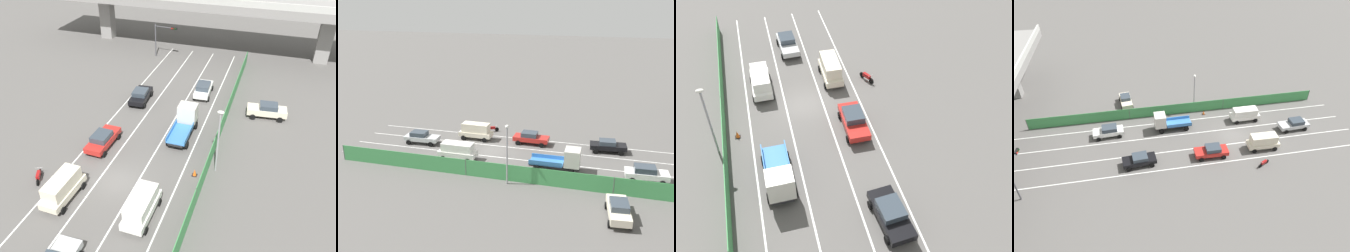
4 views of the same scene
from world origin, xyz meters
The scene contains 17 objects.
ground_plane centered at (0.00, 0.00, 0.00)m, with size 300.00×300.00×0.00m, color #565451.
lane_line_left_edge centered at (-5.12, 6.98, 0.00)m, with size 0.14×49.95×0.01m, color silver.
lane_line_mid_left centered at (-1.71, 6.98, 0.00)m, with size 0.14×49.95×0.01m, color silver.
lane_line_mid_right centered at (1.71, 6.98, 0.00)m, with size 0.14×49.95×0.01m, color silver.
lane_line_right_edge centered at (5.12, 6.98, 0.00)m, with size 0.14×49.95×0.01m, color silver.
green_fence centered at (7.24, 6.98, 0.92)m, with size 0.10×46.05×1.85m.
car_sedan_silver centered at (0.02, -9.72, 0.88)m, with size 2.14×4.59×1.60m.
car_sedan_red centered at (-3.58, 4.15, 0.89)m, with size 2.11×4.59×1.62m.
car_sedan_black centered at (-3.48, 13.91, 0.87)m, with size 2.35×4.52×1.55m.
car_van_cream centered at (-3.33, -3.34, 1.25)m, with size 2.02×4.44×2.22m.
car_sedan_white centered at (3.42, 17.88, 0.92)m, with size 2.19×4.46×1.66m.
car_van_white centered at (3.55, -3.13, 1.18)m, with size 2.01×4.51×2.07m.
flatbed_truck_blue centered at (3.48, 9.40, 1.38)m, with size 2.23×5.51×2.73m.
motorcycle centered at (-6.70, -2.12, 0.46)m, with size 1.00×1.79×0.93m.
parked_sedan_cream centered at (11.48, 15.05, 0.93)m, with size 4.53×2.33×1.69m.
street_lamp centered at (7.89, 4.08, 3.94)m, with size 0.60×0.36×6.40m.
traffic_cone centered at (6.26, 2.82, 0.32)m, with size 0.47×0.47×0.68m.
Camera 2 is at (40.90, 13.15, 18.17)m, focal length 39.72 mm.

